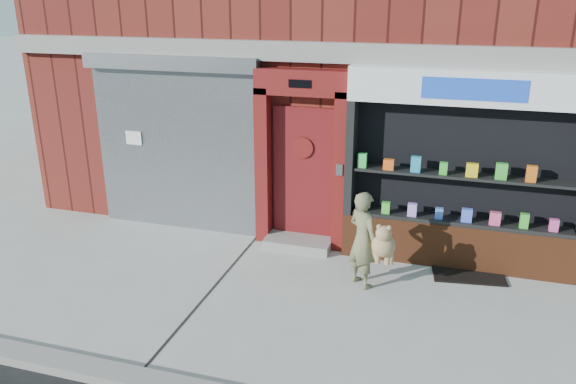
% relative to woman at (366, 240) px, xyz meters
% --- Properties ---
extents(ground, '(80.00, 80.00, 0.00)m').
position_rel_woman_xyz_m(ground, '(-0.52, -0.72, -0.72)').
color(ground, '#9E9E99').
rests_on(ground, ground).
extents(shutter_bay, '(3.10, 0.30, 3.04)m').
position_rel_woman_xyz_m(shutter_bay, '(-3.52, 1.20, 1.00)').
color(shutter_bay, gray).
rests_on(shutter_bay, ground).
extents(red_door_bay, '(1.52, 0.58, 2.90)m').
position_rel_woman_xyz_m(red_door_bay, '(-1.26, 1.14, 0.74)').
color(red_door_bay, '#590F0F').
rests_on(red_door_bay, ground).
extents(pharmacy_bay, '(3.50, 0.41, 3.00)m').
position_rel_woman_xyz_m(pharmacy_bay, '(1.23, 1.09, 0.66)').
color(pharmacy_bay, brown).
rests_on(pharmacy_bay, ground).
extents(woman, '(0.78, 0.59, 1.42)m').
position_rel_woman_xyz_m(woman, '(0.00, 0.00, 0.00)').
color(woman, '#666844').
rests_on(woman, ground).
extents(doormat, '(1.13, 0.86, 0.03)m').
position_rel_woman_xyz_m(doormat, '(1.44, 0.83, -0.70)').
color(doormat, black).
rests_on(doormat, ground).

